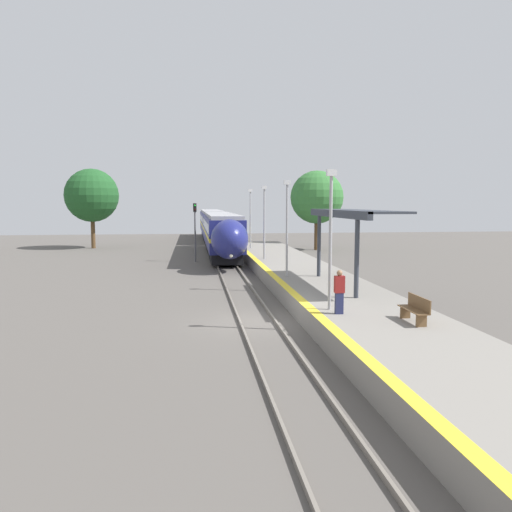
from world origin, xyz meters
The scene contains 15 objects.
ground_plane centered at (0.00, 0.00, 0.00)m, with size 120.00×120.00×0.00m, color #56514C.
rail_left centered at (-0.72, 0.00, 0.07)m, with size 0.08×90.00×0.15m, color slate.
rail_right centered at (0.72, 0.00, 0.07)m, with size 0.08×90.00×0.15m, color slate.
train centered at (0.00, 35.44, 2.25)m, with size 2.77×44.52×3.91m.
platform_right centered at (4.02, 0.00, 0.43)m, with size 4.71×64.00×0.87m.
platform_bench centered at (4.85, -4.19, 1.33)m, with size 0.44×1.65×0.89m.
person_waiting centered at (2.67, -2.59, 1.68)m, with size 0.36×0.22×1.60m.
railway_signal centered at (-2.36, 21.62, 2.93)m, with size 0.28×0.28×4.85m.
lamppost_near centered at (2.53, -1.81, 3.86)m, with size 0.36×0.20×5.24m.
lamppost_mid centered at (2.53, 6.83, 3.86)m, with size 0.36×0.20×5.24m.
lamppost_far centered at (2.53, 15.47, 3.86)m, with size 0.36×0.20×5.24m.
lamppost_farthest centered at (2.53, 24.10, 3.86)m, with size 0.36×0.20×5.24m.
station_canopy centered at (4.86, 3.48, 4.27)m, with size 2.02×9.34×3.69m.
background_tree_left centered at (-13.23, 35.66, 5.67)m, with size 5.69×5.69×8.53m.
background_tree_right centered at (10.21, 30.67, 5.46)m, with size 5.46×5.46×8.20m.
Camera 1 is at (-2.58, -19.87, 4.86)m, focal length 35.00 mm.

